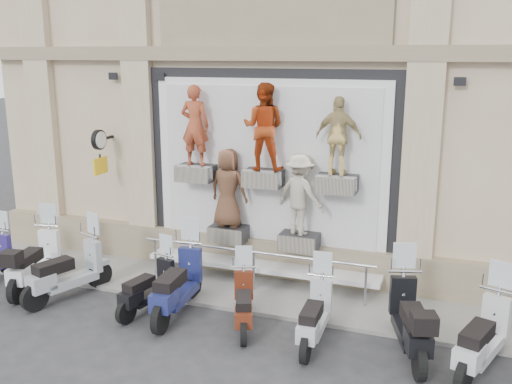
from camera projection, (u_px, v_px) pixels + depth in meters
ground at (214, 336)px, 10.04m from camera, size 90.00×90.00×0.00m
sidewalk at (255, 289)px, 11.94m from camera, size 16.00×2.20×0.08m
building at (319, 8)px, 15.01m from camera, size 14.00×8.60×12.00m
shop_vitrine at (268, 173)px, 11.95m from camera, size 5.60×0.96×4.30m
guard_rail at (254, 272)px, 11.75m from camera, size 5.06×0.10×0.93m
clock_sign_bracket at (100, 146)px, 12.92m from camera, size 0.10×0.80×1.02m
scooter_b at (34, 250)px, 11.90m from camera, size 1.00×2.16×1.69m
scooter_c at (67, 260)px, 11.39m from camera, size 1.24×2.13×1.67m
scooter_d at (148, 277)px, 10.86m from camera, size 0.83×1.78×1.39m
scooter_e at (177, 272)px, 10.67m from camera, size 0.78×2.18×1.74m
scooter_f at (244, 293)px, 10.18m from camera, size 1.07×1.76×1.38m
scooter_g at (315, 304)px, 9.62m from camera, size 0.60×1.82×1.46m
scooter_h at (411, 306)px, 9.25m from camera, size 1.21×2.19×1.71m
scooter_i at (484, 324)px, 8.71m from camera, size 1.22×2.11×1.65m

